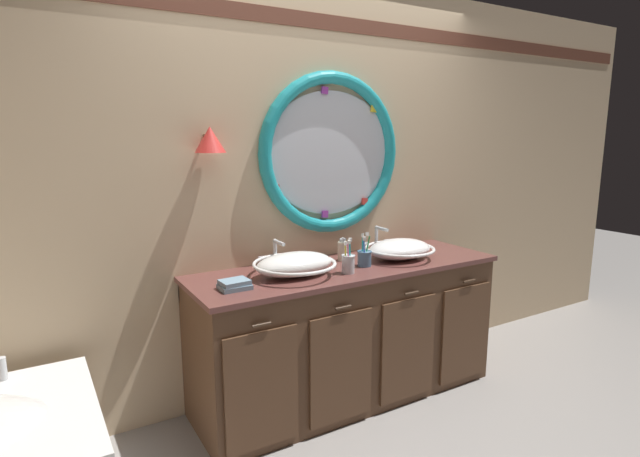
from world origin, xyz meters
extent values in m
plane|color=gray|center=(0.00, 0.00, 0.00)|extent=(14.00, 14.00, 0.00)
cube|color=#D6B78E|center=(0.00, 0.59, 1.30)|extent=(6.40, 0.08, 2.60)
cube|color=brown|center=(0.00, 0.55, 2.32)|extent=(6.27, 0.01, 0.09)
ellipsoid|color=silver|center=(0.12, 0.54, 1.53)|extent=(0.94, 0.02, 0.78)
torus|color=teal|center=(0.12, 0.53, 1.53)|extent=(1.02, 0.08, 1.02)
cube|color=teal|center=(0.59, 0.52, 1.53)|extent=(0.05, 0.01, 0.05)
cube|color=yellow|center=(0.44, 0.52, 1.81)|extent=(0.05, 0.01, 0.05)
cube|color=purple|center=(0.06, 0.52, 1.92)|extent=(0.05, 0.01, 0.05)
cube|color=purple|center=(-0.30, 0.52, 1.70)|extent=(0.05, 0.01, 0.05)
cube|color=red|center=(-0.28, 0.52, 1.33)|extent=(0.04, 0.01, 0.04)
cube|color=purple|center=(0.07, 0.52, 1.14)|extent=(0.05, 0.01, 0.05)
cube|color=red|center=(0.38, 0.52, 1.20)|extent=(0.05, 0.01, 0.05)
cylinder|color=#4C3823|center=(-0.70, 0.51, 1.64)|extent=(0.02, 0.09, 0.02)
cone|color=red|center=(-0.70, 0.46, 1.62)|extent=(0.17, 0.17, 0.14)
cube|color=brown|center=(0.07, 0.25, 0.41)|extent=(1.92, 0.59, 0.83)
cube|color=brown|center=(0.07, 0.25, 0.84)|extent=(1.96, 0.63, 0.03)
cube|color=brown|center=(0.07, 0.54, 0.77)|extent=(1.92, 0.02, 0.11)
cube|color=brown|center=(-0.65, -0.05, 0.37)|extent=(0.40, 0.02, 0.63)
cylinder|color=#422D1E|center=(-0.65, -0.06, 0.73)|extent=(0.10, 0.01, 0.01)
cube|color=brown|center=(-0.17, -0.05, 0.37)|extent=(0.40, 0.02, 0.63)
cylinder|color=#422D1E|center=(-0.17, -0.06, 0.73)|extent=(0.10, 0.01, 0.01)
cube|color=brown|center=(0.31, -0.05, 0.37)|extent=(0.40, 0.02, 0.63)
cylinder|color=#422D1E|center=(0.31, -0.06, 0.73)|extent=(0.10, 0.01, 0.01)
cube|color=brown|center=(0.79, -0.05, 0.37)|extent=(0.40, 0.02, 0.63)
cylinder|color=#422D1E|center=(0.79, -0.06, 0.73)|extent=(0.10, 0.01, 0.01)
cylinder|color=silver|center=(-1.76, 0.38, 0.59)|extent=(0.04, 0.04, 0.11)
ellipsoid|color=white|center=(-0.32, 0.22, 0.93)|extent=(0.46, 0.28, 0.13)
torus|color=white|center=(-0.32, 0.22, 0.93)|extent=(0.48, 0.48, 0.02)
cylinder|color=silver|center=(-0.32, 0.22, 0.93)|extent=(0.03, 0.03, 0.01)
ellipsoid|color=white|center=(0.45, 0.22, 0.92)|extent=(0.43, 0.31, 0.12)
torus|color=white|center=(0.45, 0.22, 0.92)|extent=(0.45, 0.45, 0.02)
cylinder|color=silver|center=(0.45, 0.22, 0.92)|extent=(0.03, 0.03, 0.01)
cylinder|color=silver|center=(-0.32, 0.48, 0.87)|extent=(0.05, 0.05, 0.02)
cylinder|color=silver|center=(-0.32, 0.48, 0.95)|extent=(0.02, 0.02, 0.13)
sphere|color=silver|center=(-0.32, 0.48, 1.01)|extent=(0.03, 0.03, 0.03)
cylinder|color=silver|center=(-0.32, 0.42, 1.01)|extent=(0.02, 0.12, 0.02)
cylinder|color=silver|center=(-0.40, 0.48, 0.89)|extent=(0.04, 0.04, 0.06)
cylinder|color=silver|center=(-0.23, 0.48, 0.89)|extent=(0.04, 0.04, 0.06)
cube|color=silver|center=(-0.40, 0.48, 0.92)|extent=(0.05, 0.01, 0.01)
cube|color=silver|center=(-0.23, 0.48, 0.92)|extent=(0.05, 0.01, 0.01)
cylinder|color=silver|center=(0.45, 0.48, 0.87)|extent=(0.05, 0.05, 0.02)
cylinder|color=silver|center=(0.45, 0.48, 0.95)|extent=(0.02, 0.02, 0.14)
sphere|color=silver|center=(0.45, 0.48, 1.02)|extent=(0.03, 0.03, 0.03)
cylinder|color=silver|center=(0.45, 0.42, 1.02)|extent=(0.02, 0.12, 0.02)
cylinder|color=silver|center=(0.36, 0.48, 0.89)|extent=(0.04, 0.04, 0.06)
cylinder|color=silver|center=(0.54, 0.48, 0.89)|extent=(0.04, 0.04, 0.06)
cube|color=silver|center=(0.36, 0.48, 0.92)|extent=(0.05, 0.01, 0.01)
cube|color=silver|center=(0.54, 0.48, 0.92)|extent=(0.05, 0.01, 0.01)
cylinder|color=silver|center=(-0.03, 0.11, 0.91)|extent=(0.07, 0.07, 0.10)
torus|color=silver|center=(-0.03, 0.11, 0.96)|extent=(0.08, 0.08, 0.01)
cylinder|color=#19ADB2|center=(-0.02, 0.11, 0.96)|extent=(0.03, 0.03, 0.17)
cube|color=white|center=(-0.02, 0.11, 1.05)|extent=(0.02, 0.02, 0.02)
cylinder|color=yellow|center=(-0.04, 0.12, 0.95)|extent=(0.02, 0.02, 0.15)
cube|color=white|center=(-0.04, 0.12, 1.03)|extent=(0.02, 0.02, 0.02)
cylinder|color=pink|center=(-0.03, 0.10, 0.95)|extent=(0.03, 0.01, 0.16)
cube|color=white|center=(-0.03, 0.10, 1.05)|extent=(0.02, 0.02, 0.02)
cylinder|color=slate|center=(0.15, 0.19, 0.90)|extent=(0.08, 0.08, 0.09)
torus|color=slate|center=(0.15, 0.19, 0.95)|extent=(0.09, 0.09, 0.01)
cylinder|color=green|center=(0.16, 0.18, 0.96)|extent=(0.04, 0.02, 0.17)
cube|color=white|center=(0.16, 0.18, 1.06)|extent=(0.02, 0.02, 0.02)
cylinder|color=#19ADB2|center=(0.14, 0.20, 0.96)|extent=(0.03, 0.04, 0.17)
cube|color=white|center=(0.14, 0.20, 1.05)|extent=(0.02, 0.02, 0.03)
cylinder|color=blue|center=(0.13, 0.17, 0.95)|extent=(0.01, 0.02, 0.15)
cube|color=white|center=(0.13, 0.17, 1.03)|extent=(0.02, 0.01, 0.02)
cylinder|color=#EFE5C6|center=(0.10, 0.37, 0.92)|extent=(0.06, 0.06, 0.12)
cylinder|color=silver|center=(0.10, 0.37, 0.99)|extent=(0.04, 0.04, 0.02)
cylinder|color=silver|center=(0.10, 0.35, 1.00)|extent=(0.01, 0.04, 0.01)
cube|color=#7593A8|center=(-0.70, 0.16, 0.87)|extent=(0.16, 0.12, 0.02)
cube|color=#7593A8|center=(-0.70, 0.16, 0.90)|extent=(0.15, 0.12, 0.02)
camera|label=1|loc=(-1.60, -2.21, 1.66)|focal=28.15mm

